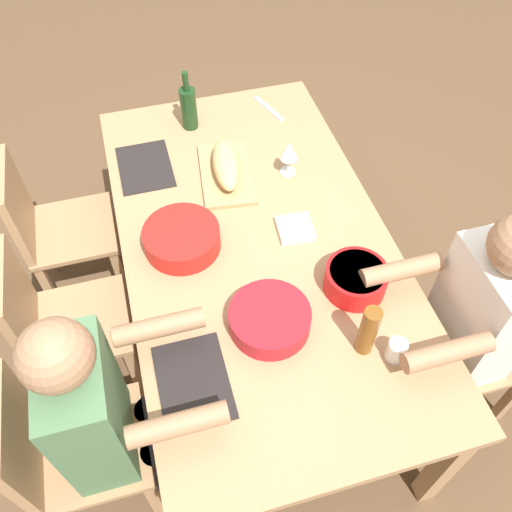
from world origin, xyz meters
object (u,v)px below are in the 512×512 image
at_px(wine_bottle, 189,107).
at_px(dining_table, 256,250).
at_px(serving_bowl_greens, 182,237).
at_px(wine_glass, 289,152).
at_px(chair_far_right, 494,335).
at_px(chair_near_center, 57,322).
at_px(chair_near_left, 52,227).
at_px(cutting_board, 226,174).
at_px(serving_bowl_pasta, 356,278).
at_px(serving_bowl_salad, 270,318).
at_px(bread_loaf, 226,165).
at_px(beer_bottle, 368,331).
at_px(diner_far_right, 470,317).
at_px(napkin_stack, 295,229).
at_px(diner_near_right, 104,411).
at_px(cup_far_right, 396,350).
at_px(chair_near_right, 65,449).

bearing_deg(wine_bottle, dining_table, 8.17).
distance_m(serving_bowl_greens, wine_glass, 0.61).
bearing_deg(chair_far_right, chair_near_center, -107.61).
height_order(chair_near_left, wine_bottle, wine_bottle).
xyz_separation_m(chair_near_center, chair_far_right, (0.54, 1.69, 0.00)).
distance_m(cutting_board, wine_glass, 0.29).
relative_size(chair_near_center, serving_bowl_pasta, 3.72).
bearing_deg(serving_bowl_salad, dining_table, 171.12).
height_order(wine_bottle, wine_glass, wine_bottle).
bearing_deg(serving_bowl_salad, bread_loaf, 177.46).
distance_m(chair_near_left, wine_bottle, 0.85).
xyz_separation_m(serving_bowl_greens, beer_bottle, (0.61, 0.51, 0.06)).
height_order(chair_near_center, diner_far_right, diner_far_right).
bearing_deg(serving_bowl_pasta, serving_bowl_greens, -122.66).
distance_m(wine_glass, napkin_stack, 0.36).
xyz_separation_m(chair_near_center, diner_near_right, (0.54, 0.18, 0.21)).
bearing_deg(wine_bottle, beer_bottle, 13.92).
bearing_deg(napkin_stack, serving_bowl_pasta, 20.73).
relative_size(dining_table, bread_loaf, 6.10).
height_order(chair_near_center, bread_loaf, same).
bearing_deg(diner_near_right, diner_far_right, 90.00).
height_order(dining_table, beer_bottle, beer_bottle).
xyz_separation_m(diner_far_right, wine_bottle, (-1.30, -0.77, 0.15)).
xyz_separation_m(chair_far_right, cup_far_right, (0.09, -0.54, 0.30)).
bearing_deg(serving_bowl_greens, serving_bowl_salad, 27.12).
bearing_deg(wine_glass, serving_bowl_pasta, 3.95).
relative_size(chair_near_right, cutting_board, 2.12).
bearing_deg(dining_table, wine_bottle, -171.83).
bearing_deg(serving_bowl_greens, chair_near_left, -131.59).
distance_m(bread_loaf, napkin_stack, 0.44).
distance_m(diner_near_right, cup_far_right, 0.98).
relative_size(serving_bowl_pasta, napkin_stack, 1.63).
height_order(diner_far_right, napkin_stack, diner_far_right).
xyz_separation_m(chair_near_center, serving_bowl_pasta, (0.33, 1.13, 0.32)).
xyz_separation_m(diner_far_right, beer_bottle, (0.03, -0.44, 0.15)).
bearing_deg(diner_near_right, chair_near_right, -90.00).
height_order(bread_loaf, wine_bottle, wine_bottle).
relative_size(serving_bowl_greens, bread_loaf, 0.93).
height_order(chair_far_right, wine_glass, wine_glass).
distance_m(chair_near_center, diner_near_right, 0.61).
height_order(diner_far_right, serving_bowl_pasta, diner_far_right).
height_order(chair_near_left, napkin_stack, chair_near_left).
height_order(chair_far_right, cutting_board, chair_far_right).
height_order(chair_near_center, cutting_board, chair_near_center).
bearing_deg(chair_near_left, diner_far_right, 54.54).
bearing_deg(chair_near_right, wine_glass, 128.77).
bearing_deg(beer_bottle, chair_near_center, -118.03).
distance_m(diner_near_right, napkin_stack, 0.98).
xyz_separation_m(cutting_board, cup_far_right, (1.01, 0.33, 0.03)).
distance_m(serving_bowl_greens, napkin_stack, 0.45).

